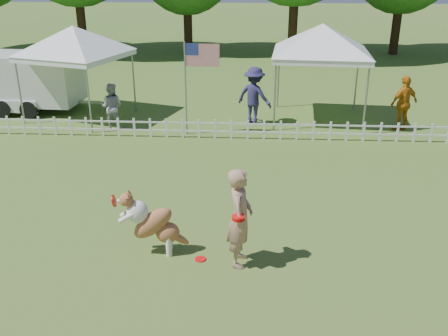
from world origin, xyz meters
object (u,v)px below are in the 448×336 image
dog (154,223)px  frisbee_on_turf (200,259)px  handler (240,218)px  spectator_c (404,103)px  spectator_b (254,96)px  cargo_trailer (26,82)px  spectator_a (112,106)px  canopy_tent_left (78,74)px  flag_pole (186,89)px  canopy_tent_right (319,74)px

dog → frisbee_on_turf: size_ratio=6.11×
handler → frisbee_on_turf: size_ratio=8.90×
frisbee_on_turf → handler: bearing=-3.2°
handler → spectator_c: bearing=-27.4°
spectator_b → cargo_trailer: bearing=22.6°
spectator_a → spectator_c: spectator_c is taller
handler → dog: (-1.58, 0.23, -0.29)m
spectator_b → spectator_c: size_ratio=1.08×
canopy_tent_left → flag_pole: bearing=-5.2°
handler → flag_pole: 7.41m
canopy_tent_left → canopy_tent_right: bearing=18.8°
cargo_trailer → spectator_c: size_ratio=2.70×
canopy_tent_right → spectator_b: size_ratio=1.65×
canopy_tent_left → spectator_a: (1.44, -1.28, -0.76)m
frisbee_on_turf → spectator_c: size_ratio=0.12×
handler → spectator_b: size_ratio=0.96×
handler → spectator_b: (0.23, 8.37, 0.03)m
canopy_tent_right → spectator_a: (-6.70, -1.43, -0.82)m
canopy_tent_right → flag_pole: 4.61m
canopy_tent_right → flag_pole: (-4.24, -1.81, -0.13)m
frisbee_on_turf → spectator_b: bearing=83.6°
canopy_tent_right → spectator_c: canopy_tent_right is taller
dog → cargo_trailer: 11.25m
flag_pole → dog: bearing=-88.0°
dog → spectator_c: spectator_c is taller
spectator_a → spectator_b: bearing=-166.1°
canopy_tent_left → frisbee_on_turf: bearing=-42.3°
handler → spectator_c: size_ratio=1.04×
dog → spectator_c: (6.55, 7.76, 0.25)m
dog → spectator_c: 10.16m
frisbee_on_turf → spectator_b: 8.44m
cargo_trailer → spectator_c: bearing=-3.5°
handler → frisbee_on_turf: handler is taller
flag_pole → spectator_b: bearing=29.8°
dog → flag_pole: bearing=86.9°
canopy_tent_right → spectator_b: canopy_tent_right is taller
cargo_trailer → flag_pole: 6.52m
spectator_a → dog: bearing=114.0°
cargo_trailer → spectator_a: 4.13m
handler → canopy_tent_left: bearing=37.7°
handler → dog: size_ratio=1.46×
canopy_tent_left → spectator_c: 10.79m
dog → frisbee_on_turf: dog is taller
dog → flag_pole: size_ratio=0.44×
dog → canopy_tent_right: size_ratio=0.40×
canopy_tent_left → spectator_c: size_ratio=1.73×
canopy_tent_left → canopy_tent_right: 8.14m
dog → flag_pole: (-0.29, 6.92, 0.81)m
canopy_tent_left → spectator_b: 6.04m
canopy_tent_left → spectator_a: size_ratio=2.02×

